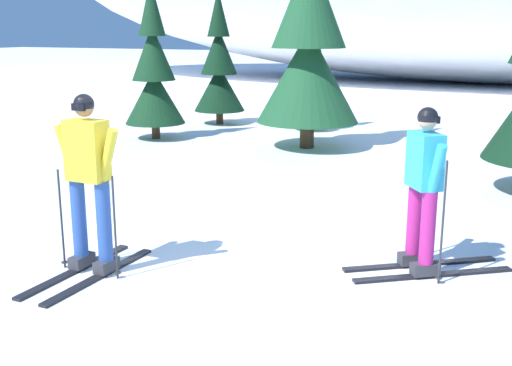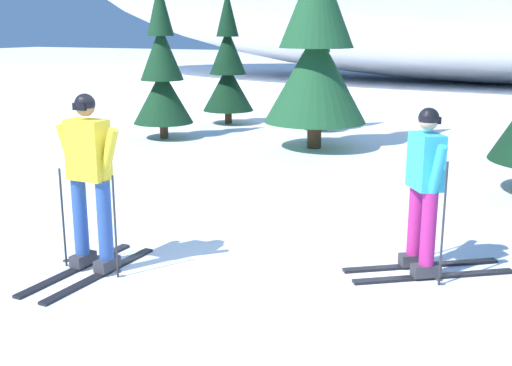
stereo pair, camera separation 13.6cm
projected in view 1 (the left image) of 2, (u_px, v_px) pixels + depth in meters
The scene contains 7 objects.
ground_plane at pixel (211, 283), 6.31m from camera, with size 120.00×120.00×0.00m, color white.
skier_yellow_jacket at pixel (88, 181), 6.38m from camera, with size 0.79×1.66×1.85m.
skier_cyan_jacket at pixel (424, 189), 6.39m from camera, with size 1.64×1.34×1.72m.
pine_tree_far_left at pixel (154, 74), 14.18m from camera, with size 1.36×1.36×3.51m.
pine_tree_left at pixel (219, 69), 16.44m from camera, with size 1.33×1.33×3.44m.
pine_tree_center_left at pixel (311, 80), 15.48m from camera, with size 1.13×1.13×2.91m.
pine_tree_center at pixel (309, 36), 12.87m from camera, with size 2.12×2.12×5.50m.
Camera 1 is at (2.81, -5.20, 2.47)m, focal length 44.41 mm.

